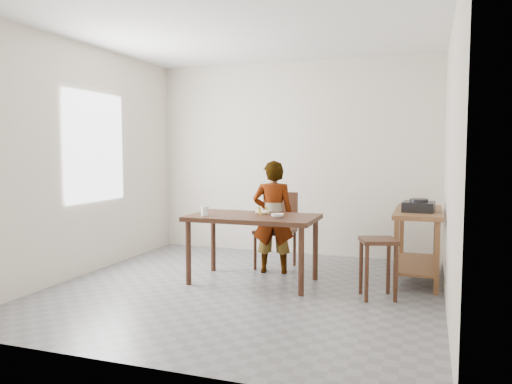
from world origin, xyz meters
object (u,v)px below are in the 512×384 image
(dining_chair, at_px, (275,231))
(stool, at_px, (378,268))
(child, at_px, (273,217))
(prep_counter, at_px, (418,245))
(dining_table, at_px, (253,249))

(dining_chair, distance_m, stool, 1.61)
(child, height_order, dining_chair, child)
(dining_chair, bearing_deg, child, -77.51)
(child, bearing_deg, dining_chair, -91.94)
(dining_chair, height_order, stool, dining_chair)
(prep_counter, relative_size, dining_chair, 1.28)
(prep_counter, xyz_separation_m, child, (-1.64, -0.20, 0.27))
(prep_counter, bearing_deg, dining_chair, 178.87)
(prep_counter, bearing_deg, child, -173.06)
(child, xyz_separation_m, dining_chair, (-0.04, 0.23, -0.20))
(prep_counter, height_order, stool, prep_counter)
(child, bearing_deg, stool, 140.32)
(child, distance_m, dining_chair, 0.31)
(stool, bearing_deg, dining_table, 173.53)
(dining_table, xyz_separation_m, child, (0.08, 0.50, 0.30))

